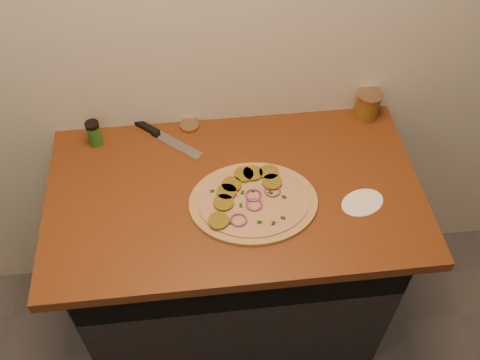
{
  "coord_description": "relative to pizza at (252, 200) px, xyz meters",
  "views": [
    {
      "loc": [
        -0.1,
        0.33,
        2.22
      ],
      "look_at": [
        0.02,
        1.41,
        0.95
      ],
      "focal_mm": 40.0,
      "sensor_mm": 36.0,
      "label": 1
    }
  ],
  "objects": [
    {
      "name": "cabinet",
      "position": [
        -0.05,
        0.09,
        -0.48
      ],
      "size": [
        1.1,
        0.6,
        0.86
      ],
      "primitive_type": "cube",
      "color": "black",
      "rests_on": "ground"
    },
    {
      "name": "countertop",
      "position": [
        -0.05,
        0.06,
        -0.03
      ],
      "size": [
        1.2,
        0.7,
        0.04
      ],
      "primitive_type": "cube",
      "color": "#632F13",
      "rests_on": "cabinet"
    },
    {
      "name": "pizza",
      "position": [
        0.0,
        0.0,
        0.0
      ],
      "size": [
        0.4,
        0.4,
        0.03
      ],
      "color": "tan",
      "rests_on": "countertop"
    },
    {
      "name": "chefs_knife",
      "position": [
        -0.28,
        0.33,
        -0.0
      ],
      "size": [
        0.24,
        0.22,
        0.02
      ],
      "color": "#B7BAC1",
      "rests_on": "countertop"
    },
    {
      "name": "mason_jar_lid",
      "position": [
        -0.18,
        0.36,
        -0.0
      ],
      "size": [
        0.09,
        0.09,
        0.01
      ],
      "primitive_type": "cylinder",
      "rotation": [
        0.0,
        0.0,
        -0.32
      ],
      "color": "tan",
      "rests_on": "countertop"
    },
    {
      "name": "salsa_jar",
      "position": [
        0.46,
        0.35,
        0.04
      ],
      "size": [
        0.09,
        0.09,
        0.1
      ],
      "color": "#A32C10",
      "rests_on": "countertop"
    },
    {
      "name": "spice_shaker",
      "position": [
        -0.5,
        0.32,
        0.04
      ],
      "size": [
        0.05,
        0.05,
        0.09
      ],
      "color": "#25611E",
      "rests_on": "countertop"
    },
    {
      "name": "flour_spill",
      "position": [
        0.34,
        -0.04,
        -0.01
      ],
      "size": [
        0.19,
        0.19,
        0.0
      ],
      "primitive_type": "cylinder",
      "rotation": [
        0.0,
        0.0,
        0.38
      ],
      "color": "white",
      "rests_on": "countertop"
    }
  ]
}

